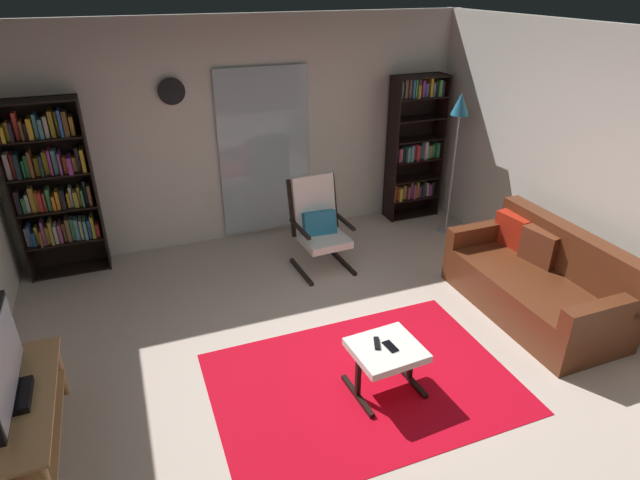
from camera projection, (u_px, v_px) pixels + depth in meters
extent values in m
plane|color=beige|center=(342.00, 374.00, 4.36)|extent=(7.02, 7.02, 0.00)
cube|color=silver|center=(247.00, 133.00, 6.19)|extent=(5.60, 0.06, 2.60)
cube|color=silver|center=(625.00, 185.00, 4.65)|extent=(0.06, 6.00, 2.60)
cube|color=silver|center=(265.00, 153.00, 6.31)|extent=(1.10, 0.01, 2.00)
cube|color=red|center=(363.00, 383.00, 4.27)|extent=(2.40, 1.67, 0.01)
cube|color=tan|center=(16.00, 401.00, 3.40)|extent=(0.47, 1.27, 0.02)
cube|color=tan|center=(26.00, 432.00, 3.52)|extent=(0.43, 1.21, 0.02)
cylinder|color=tan|center=(60.00, 369.00, 4.06)|extent=(0.05, 0.05, 0.49)
cylinder|color=tan|center=(6.00, 381.00, 3.94)|extent=(0.05, 0.05, 0.49)
cube|color=#28282D|center=(25.00, 423.00, 3.53)|extent=(0.28, 0.28, 0.07)
cube|color=black|center=(14.00, 397.00, 3.38)|extent=(0.20, 0.32, 0.05)
cube|color=black|center=(2.00, 362.00, 3.25)|extent=(0.04, 0.91, 0.52)
cube|color=silver|center=(6.00, 362.00, 3.26)|extent=(0.01, 0.85, 0.47)
cube|color=black|center=(12.00, 196.00, 5.34)|extent=(0.02, 0.30, 1.90)
cube|color=black|center=(95.00, 186.00, 5.60)|extent=(0.02, 0.30, 1.90)
cube|color=black|center=(55.00, 187.00, 5.59)|extent=(0.81, 0.02, 1.90)
cube|color=black|center=(73.00, 269.00, 5.89)|extent=(0.77, 0.28, 0.02)
cube|color=black|center=(66.00, 240.00, 5.73)|extent=(0.77, 0.28, 0.02)
cube|color=black|center=(58.00, 208.00, 5.56)|extent=(0.77, 0.28, 0.02)
cube|color=black|center=(50.00, 174.00, 5.38)|extent=(0.77, 0.28, 0.02)
cube|color=black|center=(41.00, 138.00, 5.21)|extent=(0.77, 0.28, 0.02)
cube|color=black|center=(32.00, 101.00, 5.05)|extent=(0.77, 0.28, 0.02)
cube|color=beige|center=(27.00, 236.00, 5.57)|extent=(0.02, 0.12, 0.20)
cube|color=#3B5DA6|center=(30.00, 234.00, 5.57)|extent=(0.03, 0.15, 0.23)
cube|color=#2660B5|center=(35.00, 237.00, 5.61)|extent=(0.03, 0.19, 0.15)
cube|color=gold|center=(37.00, 235.00, 5.60)|extent=(0.03, 0.11, 0.20)
cube|color=brown|center=(42.00, 236.00, 5.60)|extent=(0.03, 0.22, 0.18)
cube|color=#9B478B|center=(44.00, 231.00, 5.60)|extent=(0.02, 0.18, 0.26)
cube|color=gold|center=(48.00, 233.00, 5.65)|extent=(0.03, 0.17, 0.19)
cube|color=#A29439|center=(52.00, 231.00, 5.61)|extent=(0.03, 0.19, 0.26)
cube|color=beige|center=(56.00, 232.00, 5.64)|extent=(0.03, 0.17, 0.20)
cube|color=#9F4983|center=(61.00, 231.00, 5.68)|extent=(0.03, 0.24, 0.20)
cube|color=brown|center=(65.00, 231.00, 5.67)|extent=(0.03, 0.12, 0.21)
cube|color=brown|center=(69.00, 228.00, 5.68)|extent=(0.04, 0.17, 0.25)
cube|color=#368A53|center=(73.00, 228.00, 5.71)|extent=(0.04, 0.14, 0.24)
cube|color=teal|center=(77.00, 228.00, 5.70)|extent=(0.04, 0.14, 0.23)
cube|color=beige|center=(82.00, 227.00, 5.74)|extent=(0.03, 0.18, 0.21)
cube|color=#539F96|center=(86.00, 227.00, 5.75)|extent=(0.03, 0.23, 0.22)
cube|color=#3558AC|center=(90.00, 226.00, 5.78)|extent=(0.03, 0.21, 0.21)
cube|color=#959C2A|center=(93.00, 225.00, 5.76)|extent=(0.03, 0.20, 0.25)
cube|color=red|center=(98.00, 228.00, 5.79)|extent=(0.04, 0.14, 0.15)
cube|color=#28212C|center=(18.00, 202.00, 5.38)|extent=(0.04, 0.13, 0.24)
cube|color=#308749|center=(25.00, 204.00, 5.43)|extent=(0.03, 0.16, 0.16)
cube|color=beige|center=(28.00, 202.00, 5.44)|extent=(0.03, 0.14, 0.19)
cube|color=#A28A2D|center=(32.00, 199.00, 5.41)|extent=(0.04, 0.10, 0.26)
cube|color=orange|center=(37.00, 201.00, 5.45)|extent=(0.03, 0.11, 0.20)
cube|color=red|center=(41.00, 201.00, 5.44)|extent=(0.03, 0.12, 0.21)
cube|color=brown|center=(45.00, 200.00, 5.48)|extent=(0.02, 0.19, 0.20)
cube|color=#3C864D|center=(49.00, 198.00, 5.48)|extent=(0.03, 0.15, 0.23)
cube|color=orange|center=(54.00, 201.00, 5.52)|extent=(0.03, 0.20, 0.15)
cube|color=orange|center=(58.00, 199.00, 5.51)|extent=(0.03, 0.15, 0.20)
cube|color=black|center=(63.00, 197.00, 5.54)|extent=(0.04, 0.23, 0.21)
cube|color=gold|center=(69.00, 198.00, 5.57)|extent=(0.03, 0.16, 0.16)
cube|color=beige|center=(71.00, 196.00, 5.56)|extent=(0.03, 0.14, 0.21)
cube|color=olive|center=(76.00, 198.00, 5.56)|extent=(0.04, 0.14, 0.17)
cube|color=#A48E38|center=(79.00, 195.00, 5.59)|extent=(0.03, 0.14, 0.20)
cube|color=#42804F|center=(83.00, 196.00, 5.60)|extent=(0.02, 0.20, 0.18)
cube|color=#172C2F|center=(85.00, 192.00, 5.59)|extent=(0.03, 0.11, 0.26)
cube|color=brown|center=(90.00, 194.00, 5.60)|extent=(0.03, 0.16, 0.22)
cube|color=beige|center=(8.00, 166.00, 5.20)|extent=(0.04, 0.13, 0.26)
cube|color=red|center=(13.00, 165.00, 5.23)|extent=(0.02, 0.15, 0.25)
cube|color=#182B33|center=(18.00, 164.00, 5.24)|extent=(0.04, 0.22, 0.26)
cube|color=#2C834C|center=(24.00, 168.00, 5.28)|extent=(0.02, 0.13, 0.17)
cube|color=#389045|center=(27.00, 165.00, 5.26)|extent=(0.03, 0.10, 0.22)
cube|color=brown|center=(31.00, 163.00, 5.27)|extent=(0.03, 0.17, 0.26)
cube|color=#A59729|center=(37.00, 166.00, 5.31)|extent=(0.04, 0.12, 0.18)
cube|color=#1C2D2A|center=(42.00, 164.00, 5.33)|extent=(0.03, 0.22, 0.21)
cube|color=gold|center=(46.00, 162.00, 5.34)|extent=(0.04, 0.12, 0.23)
cube|color=#9C3789|center=(51.00, 161.00, 5.35)|extent=(0.02, 0.21, 0.26)
cube|color=#52A092|center=(55.00, 161.00, 5.35)|extent=(0.04, 0.14, 0.24)
cube|color=#8E4793|center=(60.00, 162.00, 5.37)|extent=(0.02, 0.23, 0.22)
cube|color=orange|center=(65.00, 164.00, 5.39)|extent=(0.03, 0.13, 0.16)
cube|color=purple|center=(70.00, 163.00, 5.39)|extent=(0.04, 0.24, 0.17)
cube|color=#A89534|center=(75.00, 163.00, 5.44)|extent=(0.04, 0.11, 0.15)
cube|color=#2B222C|center=(78.00, 158.00, 5.43)|extent=(0.03, 0.16, 0.25)
cube|color=gold|center=(83.00, 158.00, 5.44)|extent=(0.04, 0.22, 0.23)
cube|color=gold|center=(4.00, 133.00, 5.07)|extent=(0.03, 0.24, 0.15)
cube|color=#A29131|center=(8.00, 131.00, 5.07)|extent=(0.03, 0.15, 0.19)
cube|color=#27212D|center=(12.00, 130.00, 5.09)|extent=(0.03, 0.23, 0.18)
cube|color=#D43F33|center=(16.00, 126.00, 5.09)|extent=(0.03, 0.12, 0.26)
cube|color=brown|center=(22.00, 129.00, 5.13)|extent=(0.03, 0.20, 0.19)
cube|color=#2F2634|center=(26.00, 130.00, 5.15)|extent=(0.03, 0.16, 0.15)
cube|color=gold|center=(31.00, 127.00, 5.15)|extent=(0.04, 0.21, 0.20)
cube|color=teal|center=(36.00, 125.00, 5.16)|extent=(0.03, 0.18, 0.24)
cube|color=teal|center=(41.00, 128.00, 5.17)|extent=(0.03, 0.19, 0.19)
cube|color=beige|center=(46.00, 126.00, 5.17)|extent=(0.04, 0.12, 0.21)
cube|color=#A78A27|center=(52.00, 123.00, 5.20)|extent=(0.04, 0.17, 0.25)
cube|color=olive|center=(57.00, 123.00, 5.22)|extent=(0.02, 0.13, 0.24)
cube|color=#335CB8|center=(61.00, 122.00, 5.21)|extent=(0.03, 0.21, 0.27)
cube|color=brown|center=(66.00, 123.00, 5.22)|extent=(0.04, 0.19, 0.25)
cube|color=gold|center=(72.00, 124.00, 5.28)|extent=(0.04, 0.16, 0.19)
cube|color=black|center=(392.00, 152.00, 6.72)|extent=(0.02, 0.30, 1.87)
cube|color=black|center=(438.00, 146.00, 6.95)|extent=(0.02, 0.30, 1.87)
cube|color=black|center=(410.00, 146.00, 6.95)|extent=(0.70, 0.02, 1.87)
cube|color=black|center=(410.00, 214.00, 7.25)|extent=(0.67, 0.28, 0.02)
cube|color=black|center=(411.00, 197.00, 7.14)|extent=(0.67, 0.28, 0.02)
cube|color=black|center=(413.00, 178.00, 7.02)|extent=(0.67, 0.28, 0.02)
cube|color=black|center=(414.00, 159.00, 6.89)|extent=(0.67, 0.28, 0.02)
cube|color=black|center=(416.00, 139.00, 6.77)|extent=(0.67, 0.28, 0.02)
cube|color=black|center=(418.00, 119.00, 6.65)|extent=(0.67, 0.28, 0.02)
cube|color=black|center=(419.00, 97.00, 6.53)|extent=(0.67, 0.28, 0.02)
cube|color=black|center=(421.00, 76.00, 6.42)|extent=(0.67, 0.28, 0.02)
cube|color=#D73F36|center=(392.00, 192.00, 6.96)|extent=(0.02, 0.20, 0.23)
cube|color=brown|center=(393.00, 193.00, 7.00)|extent=(0.04, 0.12, 0.16)
cube|color=gold|center=(397.00, 193.00, 7.00)|extent=(0.04, 0.23, 0.18)
cube|color=gold|center=(399.00, 192.00, 7.05)|extent=(0.04, 0.10, 0.16)
cube|color=#A09735|center=(402.00, 191.00, 7.06)|extent=(0.04, 0.16, 0.19)
cube|color=#9C3E82|center=(406.00, 191.00, 7.07)|extent=(0.03, 0.21, 0.17)
cube|color=brown|center=(409.00, 189.00, 7.05)|extent=(0.02, 0.16, 0.23)
cube|color=#934498|center=(411.00, 189.00, 7.08)|extent=(0.02, 0.23, 0.20)
cube|color=#C23D29|center=(413.00, 190.00, 7.09)|extent=(0.03, 0.19, 0.17)
cube|color=#A49635|center=(415.00, 188.00, 7.09)|extent=(0.03, 0.17, 0.22)
cube|color=#8C3891|center=(416.00, 190.00, 7.14)|extent=(0.02, 0.23, 0.15)
cube|color=#1D242A|center=(420.00, 188.00, 7.13)|extent=(0.03, 0.24, 0.19)
cube|color=orange|center=(422.00, 188.00, 7.14)|extent=(0.03, 0.14, 0.19)
cube|color=beige|center=(425.00, 188.00, 7.16)|extent=(0.03, 0.17, 0.18)
cube|color=purple|center=(427.00, 188.00, 7.17)|extent=(0.02, 0.19, 0.16)
cube|color=black|center=(429.00, 187.00, 7.19)|extent=(0.04, 0.20, 0.19)
cube|color=#448E52|center=(395.00, 155.00, 6.74)|extent=(0.03, 0.10, 0.16)
cube|color=#A03782|center=(398.00, 155.00, 6.75)|extent=(0.03, 0.15, 0.17)
cube|color=#A7883B|center=(400.00, 154.00, 6.77)|extent=(0.02, 0.11, 0.17)
cube|color=black|center=(402.00, 155.00, 6.78)|extent=(0.03, 0.15, 0.16)
cube|color=teal|center=(405.00, 153.00, 6.79)|extent=(0.04, 0.22, 0.19)
cube|color=#52A08D|center=(408.00, 152.00, 6.81)|extent=(0.04, 0.23, 0.20)
cube|color=#9B3E8C|center=(412.00, 152.00, 6.81)|extent=(0.04, 0.13, 0.20)
cube|color=#C93537|center=(414.00, 151.00, 6.84)|extent=(0.04, 0.23, 0.20)
cube|color=brown|center=(417.00, 152.00, 6.87)|extent=(0.04, 0.15, 0.17)
cube|color=#3E6BB7|center=(420.00, 149.00, 6.88)|extent=(0.02, 0.15, 0.22)
cube|color=beige|center=(422.00, 149.00, 6.89)|extent=(0.04, 0.23, 0.23)
cube|color=#5C978C|center=(425.00, 151.00, 6.91)|extent=(0.04, 0.17, 0.17)
cube|color=#A6883A|center=(428.00, 151.00, 6.92)|extent=(0.03, 0.14, 0.16)
cube|color=#3C8F4C|center=(431.00, 150.00, 6.95)|extent=(0.04, 0.14, 0.16)
cube|color=#337C52|center=(435.00, 149.00, 6.94)|extent=(0.04, 0.18, 0.20)
cube|color=beige|center=(398.00, 89.00, 6.38)|extent=(0.03, 0.12, 0.23)
cube|color=teal|center=(401.00, 90.00, 6.40)|extent=(0.03, 0.11, 0.19)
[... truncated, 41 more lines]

